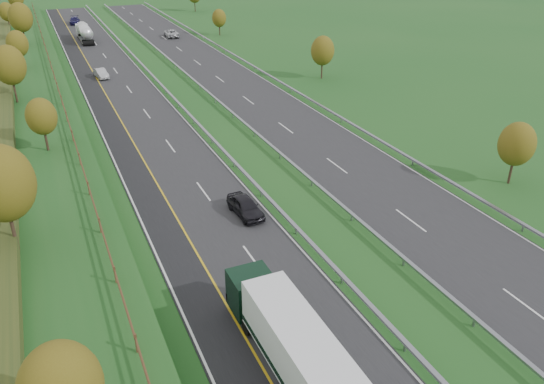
{
  "coord_description": "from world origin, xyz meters",
  "views": [
    {
      "loc": [
        -10.57,
        -6.79,
        21.96
      ],
      "look_at": [
        5.18,
        28.47,
        2.2
      ],
      "focal_mm": 35.0,
      "sensor_mm": 36.0,
      "label": 1
    }
  ],
  "objects_px": {
    "car_oncoming": "(171,33)",
    "car_small_far": "(75,21)",
    "box_lorry": "(305,364)",
    "car_dark_near": "(245,206)",
    "car_silver_mid": "(101,73)",
    "road_tanker": "(84,32)"
  },
  "relations": [
    {
      "from": "car_oncoming",
      "to": "car_small_far",
      "type": "bearing_deg",
      "value": -50.26
    },
    {
      "from": "box_lorry",
      "to": "car_dark_near",
      "type": "xyz_separation_m",
      "value": [
        4.27,
        19.05,
        -1.51
      ]
    },
    {
      "from": "box_lorry",
      "to": "car_silver_mid",
      "type": "xyz_separation_m",
      "value": [
        -0.4,
        68.95,
        -1.59
      ]
    },
    {
      "from": "car_oncoming",
      "to": "box_lorry",
      "type": "bearing_deg",
      "value": 84.99
    },
    {
      "from": "box_lorry",
      "to": "road_tanker",
      "type": "xyz_separation_m",
      "value": [
        0.81,
        99.73,
        -0.47
      ]
    },
    {
      "from": "car_dark_near",
      "to": "car_small_far",
      "type": "relative_size",
      "value": 0.83
    },
    {
      "from": "car_silver_mid",
      "to": "car_small_far",
      "type": "height_order",
      "value": "car_small_far"
    },
    {
      "from": "car_dark_near",
      "to": "car_small_far",
      "type": "bearing_deg",
      "value": 87.68
    },
    {
      "from": "car_silver_mid",
      "to": "box_lorry",
      "type": "bearing_deg",
      "value": -97.35
    },
    {
      "from": "box_lorry",
      "to": "car_silver_mid",
      "type": "relative_size",
      "value": 3.82
    },
    {
      "from": "car_silver_mid",
      "to": "car_oncoming",
      "type": "xyz_separation_m",
      "value": [
        18.47,
        27.97,
        0.09
      ]
    },
    {
      "from": "road_tanker",
      "to": "car_small_far",
      "type": "height_order",
      "value": "road_tanker"
    },
    {
      "from": "road_tanker",
      "to": "car_oncoming",
      "type": "bearing_deg",
      "value": -9.24
    },
    {
      "from": "car_silver_mid",
      "to": "road_tanker",
      "type": "bearing_deg",
      "value": 80.05
    },
    {
      "from": "box_lorry",
      "to": "road_tanker",
      "type": "relative_size",
      "value": 1.45
    },
    {
      "from": "car_dark_near",
      "to": "car_small_far",
      "type": "distance_m",
      "value": 103.1
    },
    {
      "from": "car_oncoming",
      "to": "car_silver_mid",
      "type": "bearing_deg",
      "value": 62.11
    },
    {
      "from": "car_dark_near",
      "to": "car_oncoming",
      "type": "xyz_separation_m",
      "value": [
        13.8,
        77.87,
        0.01
      ]
    },
    {
      "from": "box_lorry",
      "to": "car_dark_near",
      "type": "bearing_deg",
      "value": 77.36
    },
    {
      "from": "car_small_far",
      "to": "car_dark_near",
      "type": "bearing_deg",
      "value": -80.4
    },
    {
      "from": "car_dark_near",
      "to": "car_silver_mid",
      "type": "height_order",
      "value": "car_dark_near"
    },
    {
      "from": "box_lorry",
      "to": "car_dark_near",
      "type": "relative_size",
      "value": 3.57
    }
  ]
}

